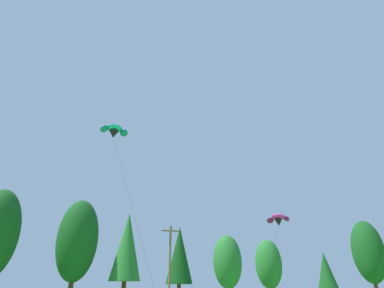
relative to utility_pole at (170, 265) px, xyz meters
The scene contains 10 objects.
treeline_tree_d 16.32m from the utility_pole, 135.00° to the left, with size 5.78×5.78×14.74m.
treeline_tree_e 11.54m from the utility_pole, 111.74° to the left, with size 4.48×4.48×13.11m.
treeline_tree_f 13.13m from the utility_pole, 69.81° to the left, with size 4.19×4.19×11.75m.
treeline_tree_g 17.32m from the utility_pole, 43.21° to the left, with size 4.69×4.69×10.69m.
treeline_tree_h 25.50m from the utility_pole, 32.98° to the left, with size 4.65×4.65×10.56m.
treeline_tree_i 33.17m from the utility_pole, 19.82° to the left, with size 3.46×3.46×8.46m.
treeline_tree_j 42.03m from the utility_pole, 14.17° to the left, with size 5.68×5.68×14.38m.
utility_pole is the anchor object (origin of this frame).
parafoil_kite_high_teal 18.10m from the utility_pole, behind, with size 4.99×18.61×20.41m.
parafoil_kite_mid_magenta 17.32m from the utility_pole, ahead, with size 13.04×16.48×10.79m.
Camera 1 is at (-9.57, -3.27, 2.66)m, focal length 29.49 mm.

